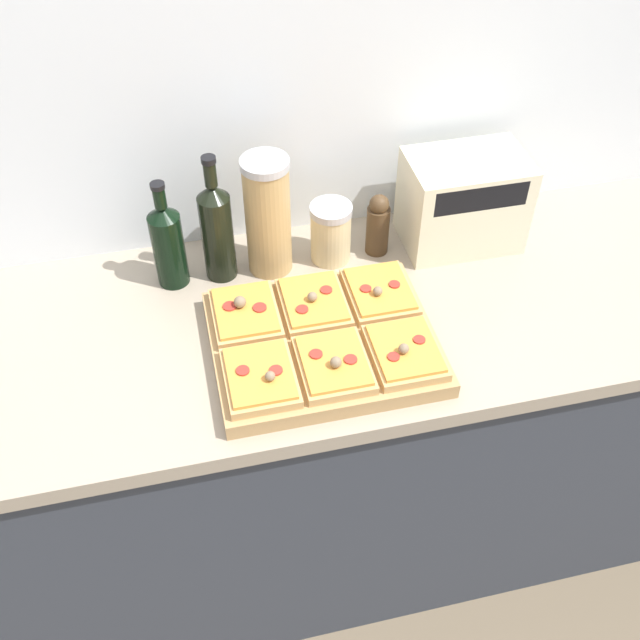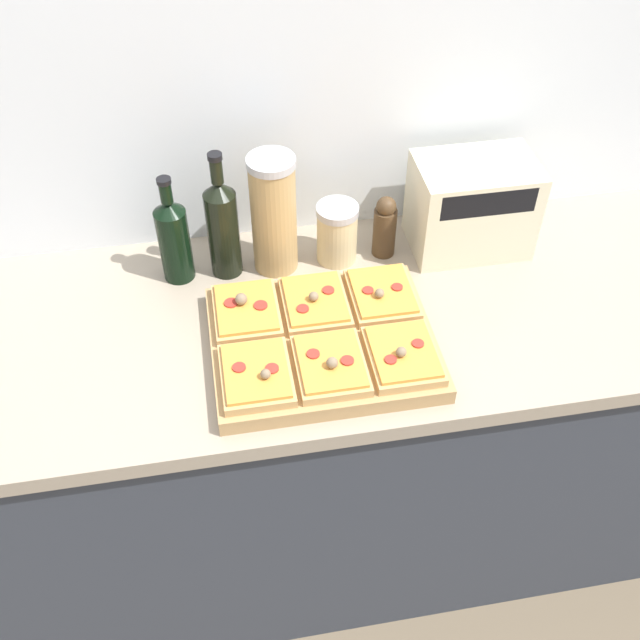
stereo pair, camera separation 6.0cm
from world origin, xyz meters
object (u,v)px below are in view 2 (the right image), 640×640
(grain_jar_tall, at_px, (274,214))
(pepper_mill, at_px, (385,227))
(toaster_oven, at_px, (472,206))
(olive_oil_bottle, at_px, (174,238))
(cutting_board, at_px, (322,343))
(grain_jar_short, at_px, (337,233))
(wine_bottle, at_px, (223,226))

(grain_jar_tall, relative_size, pepper_mill, 1.83)
(pepper_mill, xyz_separation_m, toaster_oven, (0.21, -0.00, 0.04))
(toaster_oven, bearing_deg, olive_oil_bottle, 179.93)
(cutting_board, xyz_separation_m, grain_jar_tall, (-0.06, 0.29, 0.13))
(cutting_board, distance_m, grain_jar_short, 0.31)
(olive_oil_bottle, xyz_separation_m, grain_jar_short, (0.38, 0.00, -0.04))
(olive_oil_bottle, height_order, grain_jar_tall, grain_jar_tall)
(cutting_board, distance_m, pepper_mill, 0.36)
(wine_bottle, xyz_separation_m, grain_jar_short, (0.26, 0.00, -0.06))
(olive_oil_bottle, height_order, wine_bottle, wine_bottle)
(cutting_board, relative_size, pepper_mill, 2.91)
(cutting_board, xyz_separation_m, olive_oil_bottle, (-0.29, 0.29, 0.09))
(olive_oil_bottle, bearing_deg, toaster_oven, -0.07)
(grain_jar_short, relative_size, pepper_mill, 0.93)
(pepper_mill, bearing_deg, cutting_board, -124.63)
(wine_bottle, bearing_deg, grain_jar_short, 0.00)
(wine_bottle, bearing_deg, olive_oil_bottle, 180.00)
(grain_jar_short, xyz_separation_m, pepper_mill, (0.12, -0.00, 0.00))
(wine_bottle, relative_size, toaster_oven, 1.06)
(wine_bottle, xyz_separation_m, pepper_mill, (0.38, 0.00, -0.05))
(olive_oil_bottle, relative_size, toaster_oven, 0.90)
(cutting_board, xyz_separation_m, grain_jar_short, (0.09, 0.29, 0.06))
(cutting_board, xyz_separation_m, pepper_mill, (0.20, 0.29, 0.06))
(olive_oil_bottle, relative_size, grain_jar_short, 1.81)
(olive_oil_bottle, distance_m, grain_jar_short, 0.38)
(grain_jar_short, distance_m, pepper_mill, 0.12)
(wine_bottle, relative_size, grain_jar_short, 2.13)
(grain_jar_tall, xyz_separation_m, toaster_oven, (0.47, -0.00, -0.03))
(grain_jar_tall, height_order, toaster_oven, grain_jar_tall)
(olive_oil_bottle, xyz_separation_m, wine_bottle, (0.11, -0.00, 0.02))
(toaster_oven, bearing_deg, cutting_board, -144.69)
(olive_oil_bottle, height_order, grain_jar_short, olive_oil_bottle)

